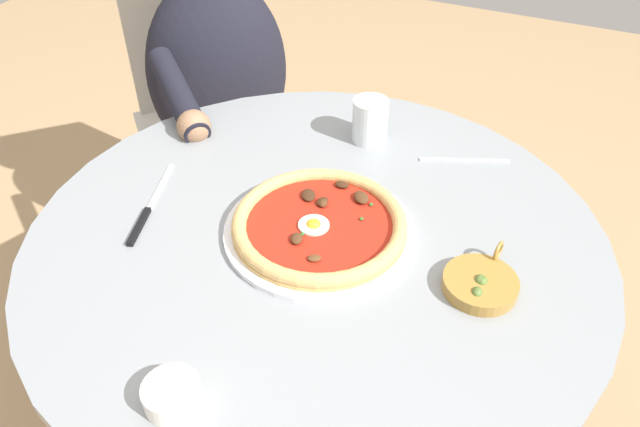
{
  "coord_description": "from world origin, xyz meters",
  "views": [
    {
      "loc": [
        0.7,
        0.33,
        1.41
      ],
      "look_at": [
        -0.03,
        -0.01,
        0.74
      ],
      "focal_mm": 34.28,
      "sensor_mm": 36.0,
      "label": 1
    }
  ],
  "objects_px": {
    "water_glass": "(370,123)",
    "pizza_on_plate": "(319,227)",
    "steak_knife": "(146,214)",
    "olive_pan": "(481,283)",
    "fork_utensil": "(464,160)",
    "diner_person": "(226,144)",
    "ramekin_capers": "(172,394)",
    "dining_table": "(316,304)",
    "cafe_chair_diner": "(211,95)"
  },
  "relations": [
    {
      "from": "pizza_on_plate",
      "to": "steak_knife",
      "type": "relative_size",
      "value": 1.44
    },
    {
      "from": "fork_utensil",
      "to": "diner_person",
      "type": "bearing_deg",
      "value": -103.56
    },
    {
      "from": "water_glass",
      "to": "olive_pan",
      "type": "xyz_separation_m",
      "value": [
        0.32,
        0.3,
        -0.03
      ]
    },
    {
      "from": "dining_table",
      "to": "ramekin_capers",
      "type": "height_order",
      "value": "ramekin_capers"
    },
    {
      "from": "pizza_on_plate",
      "to": "fork_utensil",
      "type": "xyz_separation_m",
      "value": [
        -0.31,
        0.17,
        -0.01
      ]
    },
    {
      "from": "pizza_on_plate",
      "to": "olive_pan",
      "type": "relative_size",
      "value": 2.31
    },
    {
      "from": "pizza_on_plate",
      "to": "water_glass",
      "type": "xyz_separation_m",
      "value": [
        -0.31,
        -0.03,
        0.02
      ]
    },
    {
      "from": "olive_pan",
      "to": "fork_utensil",
      "type": "relative_size",
      "value": 0.84
    },
    {
      "from": "ramekin_capers",
      "to": "diner_person",
      "type": "xyz_separation_m",
      "value": [
        -0.84,
        -0.47,
        -0.26
      ]
    },
    {
      "from": "cafe_chair_diner",
      "to": "pizza_on_plate",
      "type": "bearing_deg",
      "value": 46.31
    },
    {
      "from": "steak_knife",
      "to": "olive_pan",
      "type": "relative_size",
      "value": 1.61
    },
    {
      "from": "pizza_on_plate",
      "to": "diner_person",
      "type": "relative_size",
      "value": 0.29
    },
    {
      "from": "cafe_chair_diner",
      "to": "diner_person",
      "type": "bearing_deg",
      "value": 45.53
    },
    {
      "from": "steak_knife",
      "to": "olive_pan",
      "type": "bearing_deg",
      "value": 97.08
    },
    {
      "from": "steak_knife",
      "to": "olive_pan",
      "type": "distance_m",
      "value": 0.57
    },
    {
      "from": "fork_utensil",
      "to": "diner_person",
      "type": "relative_size",
      "value": 0.15
    },
    {
      "from": "ramekin_capers",
      "to": "olive_pan",
      "type": "xyz_separation_m",
      "value": [
        -0.36,
        0.31,
        -0.01
      ]
    },
    {
      "from": "water_glass",
      "to": "pizza_on_plate",
      "type": "bearing_deg",
      "value": 5.35
    },
    {
      "from": "ramekin_capers",
      "to": "cafe_chair_diner",
      "type": "xyz_separation_m",
      "value": [
        -0.95,
        -0.57,
        -0.19
      ]
    },
    {
      "from": "olive_pan",
      "to": "fork_utensil",
      "type": "bearing_deg",
      "value": -161.84
    },
    {
      "from": "water_glass",
      "to": "olive_pan",
      "type": "distance_m",
      "value": 0.44
    },
    {
      "from": "water_glass",
      "to": "olive_pan",
      "type": "relative_size",
      "value": 0.64
    },
    {
      "from": "water_glass",
      "to": "ramekin_capers",
      "type": "distance_m",
      "value": 0.68
    },
    {
      "from": "water_glass",
      "to": "ramekin_capers",
      "type": "bearing_deg",
      "value": -0.31
    },
    {
      "from": "dining_table",
      "to": "olive_pan",
      "type": "bearing_deg",
      "value": 87.08
    },
    {
      "from": "dining_table",
      "to": "cafe_chair_diner",
      "type": "relative_size",
      "value": 1.05
    },
    {
      "from": "steak_knife",
      "to": "ramekin_capers",
      "type": "relative_size",
      "value": 3.01
    },
    {
      "from": "olive_pan",
      "to": "diner_person",
      "type": "xyz_separation_m",
      "value": [
        -0.48,
        -0.77,
        -0.25
      ]
    },
    {
      "from": "olive_pan",
      "to": "diner_person",
      "type": "relative_size",
      "value": 0.12
    },
    {
      "from": "steak_knife",
      "to": "water_glass",
      "type": "bearing_deg",
      "value": 145.74
    },
    {
      "from": "dining_table",
      "to": "diner_person",
      "type": "relative_size",
      "value": 0.88
    },
    {
      "from": "dining_table",
      "to": "pizza_on_plate",
      "type": "distance_m",
      "value": 0.2
    },
    {
      "from": "steak_knife",
      "to": "diner_person",
      "type": "distance_m",
      "value": 0.64
    },
    {
      "from": "pizza_on_plate",
      "to": "water_glass",
      "type": "relative_size",
      "value": 3.6
    },
    {
      "from": "fork_utensil",
      "to": "cafe_chair_diner",
      "type": "xyz_separation_m",
      "value": [
        -0.27,
        -0.77,
        -0.17
      ]
    },
    {
      "from": "pizza_on_plate",
      "to": "olive_pan",
      "type": "bearing_deg",
      "value": 87.68
    },
    {
      "from": "dining_table",
      "to": "olive_pan",
      "type": "distance_m",
      "value": 0.34
    },
    {
      "from": "pizza_on_plate",
      "to": "fork_utensil",
      "type": "bearing_deg",
      "value": 151.71
    },
    {
      "from": "dining_table",
      "to": "fork_utensil",
      "type": "relative_size",
      "value": 5.92
    },
    {
      "from": "pizza_on_plate",
      "to": "cafe_chair_diner",
      "type": "distance_m",
      "value": 0.86
    },
    {
      "from": "pizza_on_plate",
      "to": "water_glass",
      "type": "height_order",
      "value": "water_glass"
    },
    {
      "from": "pizza_on_plate",
      "to": "steak_knife",
      "type": "bearing_deg",
      "value": -74.45
    },
    {
      "from": "pizza_on_plate",
      "to": "olive_pan",
      "type": "xyz_separation_m",
      "value": [
        0.01,
        0.27,
        -0.0
      ]
    },
    {
      "from": "ramekin_capers",
      "to": "cafe_chair_diner",
      "type": "bearing_deg",
      "value": -148.79
    },
    {
      "from": "fork_utensil",
      "to": "cafe_chair_diner",
      "type": "height_order",
      "value": "cafe_chair_diner"
    },
    {
      "from": "water_glass",
      "to": "cafe_chair_diner",
      "type": "relative_size",
      "value": 0.1
    },
    {
      "from": "steak_knife",
      "to": "diner_person",
      "type": "relative_size",
      "value": 0.2
    },
    {
      "from": "pizza_on_plate",
      "to": "steak_knife",
      "type": "xyz_separation_m",
      "value": [
        0.08,
        -0.29,
        -0.01
      ]
    },
    {
      "from": "ramekin_capers",
      "to": "dining_table",
      "type": "bearing_deg",
      "value": 175.99
    },
    {
      "from": "steak_knife",
      "to": "cafe_chair_diner",
      "type": "bearing_deg",
      "value": -154.6
    }
  ]
}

